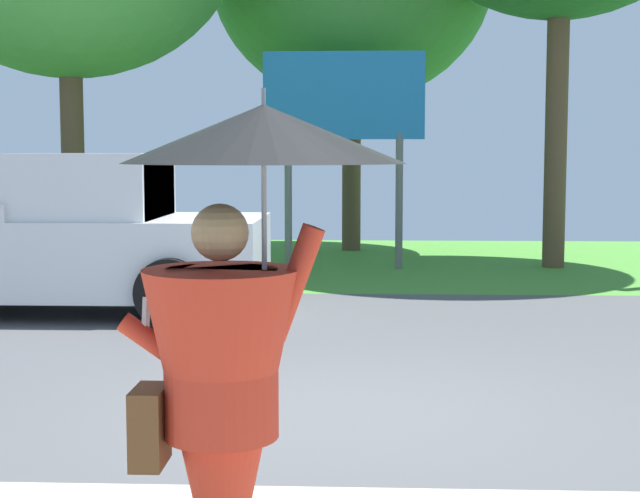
{
  "coord_description": "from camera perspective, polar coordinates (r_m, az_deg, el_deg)",
  "views": [
    {
      "loc": [
        0.17,
        -6.97,
        1.89
      ],
      "look_at": [
        -0.19,
        1.0,
        1.1
      ],
      "focal_mm": 54.84,
      "sensor_mm": 36.0,
      "label": 1
    }
  ],
  "objects": [
    {
      "name": "monk_pedestrian",
      "position": [
        3.77,
        -5.13,
        -6.03
      ],
      "size": [
        1.11,
        1.07,
        2.13
      ],
      "rotation": [
        0.0,
        0.0,
        0.21
      ],
      "color": "#B22D1E",
      "rests_on": "ground_plane"
    },
    {
      "name": "pickup_truck",
      "position": [
        12.01,
        -15.67,
        0.57
      ],
      "size": [
        5.2,
        2.28,
        1.88
      ],
      "rotation": [
        0.0,
        0.0,
        -0.09
      ],
      "color": "silver",
      "rests_on": "ground_plane"
    },
    {
      "name": "roadside_billboard",
      "position": [
        15.85,
        1.4,
        8.04
      ],
      "size": [
        2.6,
        0.12,
        3.5
      ],
      "color": "slate",
      "rests_on": "ground_plane"
    },
    {
      "name": "ground_plane",
      "position": [
        10.11,
        1.55,
        -5.41
      ],
      "size": [
        40.0,
        22.0,
        0.2
      ],
      "color": "#4C4C4F"
    }
  ]
}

